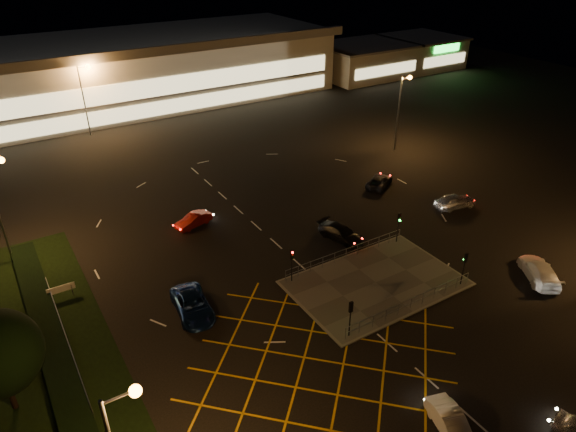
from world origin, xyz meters
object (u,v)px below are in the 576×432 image
signal_nw (292,259)px  car_approach_white (539,271)px  signal_sw (351,312)px  signal_ne (399,221)px  car_left_blue (193,305)px  car_circ_red (194,220)px  car_far_dkgrey (341,233)px  car_right_silver (455,201)px  signal_se (465,262)px  car_east_grey (379,181)px  car_queue_white (452,424)px

signal_nw → car_approach_white: (18.47, -10.87, -1.58)m
signal_sw → signal_nw: bearing=-90.0°
signal_ne → car_left_blue: bearing=178.1°
car_circ_red → car_far_dkgrey: bearing=32.8°
signal_ne → car_right_silver: signal_ne is taller
signal_se → car_east_grey: (6.77, 18.42, -1.73)m
signal_sw → signal_nw: same height
car_far_dkgrey → car_east_grey: 13.06m
car_left_blue → car_approach_white: size_ratio=1.02×
signal_se → car_left_blue: signal_se is taller
signal_sw → signal_se: (12.00, 0.00, 0.00)m
signal_sw → signal_se: 12.00m
signal_sw → car_far_dkgrey: signal_sw is taller
signal_se → car_circ_red: (-15.40, 21.38, -1.72)m
car_circ_red → car_east_grey: car_circ_red is taller
signal_se → signal_ne: bearing=-90.0°
signal_nw → signal_sw: bearing=-90.0°
signal_ne → car_far_dkgrey: size_ratio=0.65×
car_far_dkgrey → signal_se: bearing=-84.0°
signal_nw → car_left_blue: signal_nw is taller
car_left_blue → car_east_grey: car_left_blue is taller
signal_ne → car_approach_white: 12.74m
signal_ne → car_far_dkgrey: signal_ne is taller
car_far_dkgrey → car_approach_white: (10.67, -14.22, 0.08)m
signal_sw → signal_nw: (0.00, 7.99, 0.00)m
signal_ne → car_left_blue: 20.87m
signal_ne → car_far_dkgrey: (-4.20, 3.35, -1.66)m
signal_nw → signal_se: bearing=-33.6°
car_far_dkgrey → car_right_silver: bearing=-19.4°
car_queue_white → car_approach_white: car_approach_white is taller
signal_sw → car_left_blue: bearing=-44.6°
signal_nw → car_right_silver: bearing=5.3°
car_right_silver → car_east_grey: size_ratio=1.00×
car_far_dkgrey → car_east_grey: (10.97, 7.08, -0.07)m
car_queue_white → car_approach_white: bearing=37.2°
signal_sw → car_left_blue: (-8.79, 8.67, -1.60)m
signal_sw → signal_nw: size_ratio=1.00×
car_queue_white → car_east_grey: 33.86m
signal_sw → car_far_dkgrey: 13.86m
car_circ_red → car_east_grey: bearing=67.0°
car_east_grey → car_left_blue: bearing=79.6°
car_queue_white → car_right_silver: bearing=58.4°
signal_ne → car_left_blue: (-20.79, 0.68, -1.60)m
signal_nw → car_left_blue: bearing=175.6°
car_circ_red → signal_se: bearing=20.4°
car_right_silver → car_circ_red: size_ratio=1.17×
signal_nw → car_far_dkgrey: (7.80, 3.35, -1.66)m
car_east_grey → car_approach_white: bearing=149.3°
signal_ne → car_circ_red: signal_ne is taller
car_queue_white → car_far_dkgrey: car_far_dkgrey is taller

